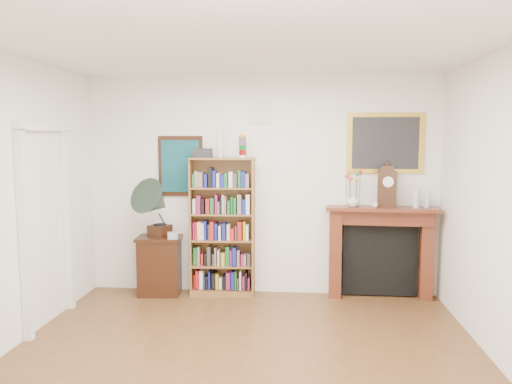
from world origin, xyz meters
TOP-DOWN VIEW (x-y plane):
  - room at (0.00, 0.00)m, footprint 4.51×5.01m
  - door_casing at (-2.21, 1.20)m, footprint 0.08×1.02m
  - teal_poster at (-1.05, 2.48)m, footprint 0.58×0.04m
  - small_picture at (0.00, 2.48)m, footprint 0.26×0.04m
  - gilt_painting at (1.55, 2.48)m, footprint 0.95×0.04m
  - bookshelf at (-0.49, 2.33)m, footprint 0.83×0.33m
  - side_cabinet at (-1.30, 2.28)m, footprint 0.58×0.44m
  - fireplace at (1.51, 2.40)m, footprint 1.39×0.41m
  - gramophone at (-1.30, 2.19)m, footprint 0.66×0.72m
  - cd_stack at (-1.09, 2.16)m, footprint 0.15×0.15m
  - mantel_clock at (1.56, 2.34)m, footprint 0.24×0.17m
  - flower_vase at (1.15, 2.33)m, footprint 0.18×0.18m
  - teacup at (1.41, 2.28)m, footprint 0.08×0.08m
  - bottle_left at (1.91, 2.31)m, footprint 0.07×0.07m
  - bottle_right at (2.05, 2.34)m, footprint 0.06×0.06m

SIDE VIEW (x-z plane):
  - side_cabinet at x=-1.30m, z-range 0.00..0.76m
  - fireplace at x=1.51m, z-range 0.10..1.27m
  - cd_stack at x=-1.09m, z-range 0.76..0.84m
  - bookshelf at x=-0.49m, z-range -0.03..2.01m
  - gramophone at x=-1.30m, z-range 0.81..1.57m
  - teacup at x=1.41m, z-range 1.16..1.22m
  - flower_vase at x=1.15m, z-range 1.16..1.33m
  - door_casing at x=-2.21m, z-range 0.18..2.35m
  - bottle_right at x=2.05m, z-range 1.16..1.36m
  - bottle_left at x=1.91m, z-range 1.16..1.40m
  - room at x=0.00m, z-range -0.01..2.81m
  - mantel_clock at x=1.56m, z-range 1.15..1.66m
  - teal_poster at x=-1.05m, z-range 1.26..2.04m
  - gilt_painting at x=1.55m, z-range 1.58..2.33m
  - small_picture at x=0.00m, z-range 2.20..2.50m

